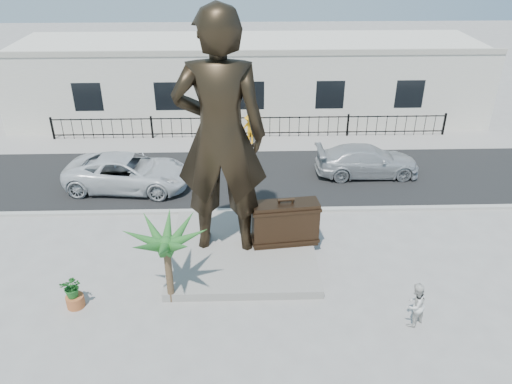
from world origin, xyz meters
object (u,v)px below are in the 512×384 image
suitcase (285,223)px  tourist (415,305)px  statue (220,136)px  car_white (128,172)px

suitcase → tourist: 5.38m
tourist → suitcase: bearing=-84.3°
statue → suitcase: 4.06m
statue → suitcase: statue is taller
tourist → car_white: size_ratio=0.26×
car_white → suitcase: bearing=-121.4°
statue → car_white: bearing=-46.0°
suitcase → car_white: (-6.69, 5.09, -0.35)m
car_white → tourist: bearing=-125.8°
tourist → car_white: car_white is taller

